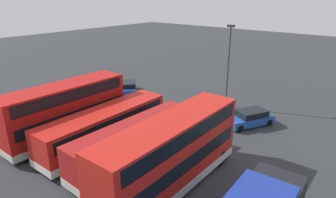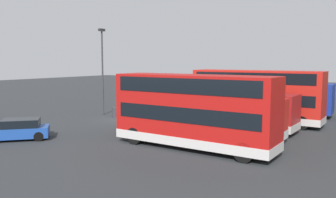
{
  "view_description": "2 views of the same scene",
  "coord_description": "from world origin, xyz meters",
  "px_view_note": "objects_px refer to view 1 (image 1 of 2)",
  "views": [
    {
      "loc": [
        -14.92,
        22.32,
        11.36
      ],
      "look_at": [
        1.71,
        2.27,
        1.91
      ],
      "focal_mm": 31.36,
      "sensor_mm": 36.0,
      "label": 1
    },
    {
      "loc": [
        24.0,
        21.48,
        5.44
      ],
      "look_at": [
        -2.11,
        3.56,
        1.95
      ],
      "focal_mm": 37.83,
      "sensor_mm": 36.0,
      "label": 2
    }
  ],
  "objects_px": {
    "bus_single_deck_second": "(137,142)",
    "waste_bin_yellow": "(213,107)",
    "car_small_green": "(250,118)",
    "bus_double_decker_near_end": "(171,153)",
    "bus_double_decker_fourth": "(66,110)",
    "car_hatchback_silver": "(128,87)",
    "lamp_post_tall": "(228,61)",
    "bus_single_deck_third": "(105,126)"
  },
  "relations": [
    {
      "from": "bus_single_deck_second",
      "to": "bus_double_decker_fourth",
      "type": "height_order",
      "value": "bus_double_decker_fourth"
    },
    {
      "from": "bus_double_decker_near_end",
      "to": "car_hatchback_silver",
      "type": "height_order",
      "value": "bus_double_decker_near_end"
    },
    {
      "from": "waste_bin_yellow",
      "to": "bus_single_deck_second",
      "type": "bearing_deg",
      "value": 94.26
    },
    {
      "from": "car_small_green",
      "to": "waste_bin_yellow",
      "type": "height_order",
      "value": "car_small_green"
    },
    {
      "from": "bus_single_deck_third",
      "to": "bus_double_decker_fourth",
      "type": "distance_m",
      "value": 3.77
    },
    {
      "from": "bus_double_decker_fourth",
      "to": "lamp_post_tall",
      "type": "distance_m",
      "value": 16.02
    },
    {
      "from": "bus_double_decker_near_end",
      "to": "bus_double_decker_fourth",
      "type": "height_order",
      "value": "same"
    },
    {
      "from": "car_small_green",
      "to": "car_hatchback_silver",
      "type": "bearing_deg",
      "value": 2.67
    },
    {
      "from": "lamp_post_tall",
      "to": "waste_bin_yellow",
      "type": "height_order",
      "value": "lamp_post_tall"
    },
    {
      "from": "bus_single_deck_third",
      "to": "bus_double_decker_fourth",
      "type": "xyz_separation_m",
      "value": [
        3.5,
        1.12,
        0.82
      ]
    },
    {
      "from": "bus_single_deck_third",
      "to": "car_small_green",
      "type": "height_order",
      "value": "bus_single_deck_third"
    },
    {
      "from": "bus_double_decker_near_end",
      "to": "car_hatchback_silver",
      "type": "bearing_deg",
      "value": -35.2
    },
    {
      "from": "car_small_green",
      "to": "waste_bin_yellow",
      "type": "relative_size",
      "value": 4.95
    },
    {
      "from": "bus_double_decker_near_end",
      "to": "lamp_post_tall",
      "type": "height_order",
      "value": "lamp_post_tall"
    },
    {
      "from": "bus_double_decker_near_end",
      "to": "car_small_green",
      "type": "height_order",
      "value": "bus_double_decker_near_end"
    },
    {
      "from": "bus_double_decker_near_end",
      "to": "bus_double_decker_fourth",
      "type": "relative_size",
      "value": 1.08
    },
    {
      "from": "car_small_green",
      "to": "bus_double_decker_near_end",
      "type": "bearing_deg",
      "value": 91.39
    },
    {
      "from": "bus_double_decker_near_end",
      "to": "waste_bin_yellow",
      "type": "height_order",
      "value": "bus_double_decker_near_end"
    },
    {
      "from": "bus_double_decker_near_end",
      "to": "lamp_post_tall",
      "type": "bearing_deg",
      "value": -73.58
    },
    {
      "from": "bus_double_decker_fourth",
      "to": "waste_bin_yellow",
      "type": "xyz_separation_m",
      "value": [
        -6.34,
        -12.38,
        -1.97
      ]
    },
    {
      "from": "bus_single_deck_third",
      "to": "car_hatchback_silver",
      "type": "bearing_deg",
      "value": -50.81
    },
    {
      "from": "bus_single_deck_third",
      "to": "waste_bin_yellow",
      "type": "distance_m",
      "value": 11.66
    },
    {
      "from": "bus_single_deck_third",
      "to": "bus_double_decker_fourth",
      "type": "bearing_deg",
      "value": 17.81
    },
    {
      "from": "bus_single_deck_second",
      "to": "bus_single_deck_third",
      "type": "bearing_deg",
      "value": -3.75
    },
    {
      "from": "car_hatchback_silver",
      "to": "waste_bin_yellow",
      "type": "distance_m",
      "value": 11.04
    },
    {
      "from": "car_small_green",
      "to": "bus_single_deck_second",
      "type": "bearing_deg",
      "value": 72.67
    },
    {
      "from": "lamp_post_tall",
      "to": "bus_single_deck_second",
      "type": "bearing_deg",
      "value": 92.1
    },
    {
      "from": "bus_double_decker_near_end",
      "to": "car_small_green",
      "type": "relative_size",
      "value": 2.38
    },
    {
      "from": "lamp_post_tall",
      "to": "waste_bin_yellow",
      "type": "xyz_separation_m",
      "value": [
        0.36,
        1.96,
        -4.46
      ]
    },
    {
      "from": "bus_single_deck_second",
      "to": "waste_bin_yellow",
      "type": "relative_size",
      "value": 10.96
    },
    {
      "from": "car_hatchback_silver",
      "to": "car_small_green",
      "type": "bearing_deg",
      "value": -177.33
    },
    {
      "from": "bus_double_decker_fourth",
      "to": "waste_bin_yellow",
      "type": "height_order",
      "value": "bus_double_decker_fourth"
    },
    {
      "from": "bus_double_decker_fourth",
      "to": "waste_bin_yellow",
      "type": "relative_size",
      "value": 10.92
    },
    {
      "from": "bus_single_deck_second",
      "to": "waste_bin_yellow",
      "type": "xyz_separation_m",
      "value": [
        0.86,
        -11.5,
        -1.14
      ]
    },
    {
      "from": "bus_single_deck_third",
      "to": "lamp_post_tall",
      "type": "relative_size",
      "value": 1.32
    },
    {
      "from": "bus_single_deck_third",
      "to": "waste_bin_yellow",
      "type": "xyz_separation_m",
      "value": [
        -2.84,
        -11.25,
        -1.15
      ]
    },
    {
      "from": "waste_bin_yellow",
      "to": "bus_double_decker_fourth",
      "type": "bearing_deg",
      "value": 62.87
    },
    {
      "from": "bus_double_decker_fourth",
      "to": "car_hatchback_silver",
      "type": "bearing_deg",
      "value": -67.37
    },
    {
      "from": "bus_double_decker_fourth",
      "to": "car_hatchback_silver",
      "type": "height_order",
      "value": "bus_double_decker_fourth"
    },
    {
      "from": "bus_single_deck_second",
      "to": "bus_double_decker_fourth",
      "type": "relative_size",
      "value": 1.0
    },
    {
      "from": "car_small_green",
      "to": "lamp_post_tall",
      "type": "xyz_separation_m",
      "value": [
        3.9,
        -2.54,
        4.23
      ]
    },
    {
      "from": "bus_double_decker_fourth",
      "to": "car_hatchback_silver",
      "type": "relative_size",
      "value": 2.49
    }
  ]
}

